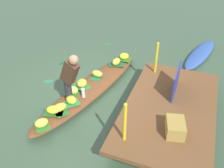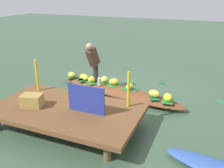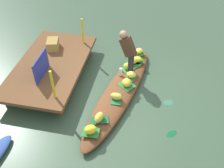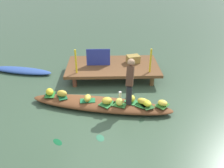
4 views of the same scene
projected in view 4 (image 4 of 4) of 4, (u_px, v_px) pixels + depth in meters
name	position (u px, v px, depth m)	size (l,w,h in m)	color
canal_water	(101.00, 108.00, 6.69)	(40.00, 40.00, 0.00)	#39523B
dock_platform	(113.00, 67.00, 8.29)	(3.20, 1.80, 0.44)	brown
vendor_boat	(101.00, 104.00, 6.63)	(4.02, 0.75, 0.23)	brown
moored_boat	(22.00, 70.00, 8.70)	(2.36, 0.51, 0.16)	#31529F
leaf_mat_0	(50.00, 95.00, 6.86)	(0.37, 0.28, 0.01)	#27782E
banana_bunch_0	(50.00, 92.00, 6.81)	(0.27, 0.21, 0.19)	yellow
leaf_mat_1	(107.00, 103.00, 6.44)	(0.40, 0.32, 0.01)	#2E7839
banana_bunch_1	(107.00, 101.00, 6.40)	(0.29, 0.24, 0.18)	gold
leaf_mat_2	(131.00, 101.00, 6.53)	(0.35, 0.26, 0.01)	#318643
banana_bunch_2	(131.00, 99.00, 6.49)	(0.25, 0.20, 0.19)	yellow
leaf_mat_3	(162.00, 105.00, 6.37)	(0.37, 0.28, 0.01)	#307228
banana_bunch_3	(163.00, 103.00, 6.34)	(0.26, 0.21, 0.15)	yellow
leaf_mat_4	(88.00, 100.00, 6.58)	(0.42, 0.24, 0.01)	#1D6C39
banana_bunch_4	(88.00, 98.00, 6.54)	(0.30, 0.18, 0.17)	gold
leaf_mat_5	(62.00, 96.00, 6.78)	(0.42, 0.24, 0.01)	#175930
banana_bunch_5	(62.00, 93.00, 6.74)	(0.30, 0.18, 0.19)	gold
leaf_mat_6	(143.00, 104.00, 6.44)	(0.44, 0.27, 0.01)	#266D2D
banana_bunch_6	(143.00, 101.00, 6.40)	(0.31, 0.21, 0.16)	yellow
leaf_mat_7	(147.00, 105.00, 6.36)	(0.40, 0.28, 0.01)	#285B27
banana_bunch_7	(147.00, 103.00, 6.33)	(0.29, 0.21, 0.15)	yellow
leaf_mat_8	(119.00, 105.00, 6.39)	(0.36, 0.25, 0.01)	#317332
banana_bunch_8	(119.00, 102.00, 6.35)	(0.26, 0.20, 0.19)	#F0E752
vendor_person	(130.00, 79.00, 6.21)	(0.27, 0.49, 1.22)	#28282D
water_bottle	(120.00, 95.00, 6.60)	(0.08, 0.08, 0.24)	silver
market_banner	(98.00, 57.00, 8.11)	(0.81, 0.03, 0.59)	navy
railing_post_west	(76.00, 62.00, 7.52)	(0.06, 0.06, 0.80)	gold
railing_post_east	(151.00, 61.00, 7.58)	(0.06, 0.06, 0.80)	gold
produce_crate	(133.00, 59.00, 8.39)	(0.44, 0.32, 0.27)	olive
drifting_plant_0	(58.00, 142.00, 5.43)	(0.29, 0.16, 0.01)	#0F552B
drifting_plant_2	(100.00, 138.00, 5.56)	(0.26, 0.18, 0.01)	#2D6E4C
drifting_plant_3	(142.00, 120.00, 6.18)	(0.29, 0.13, 0.01)	#2C4830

